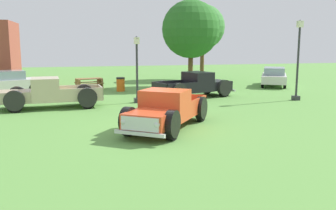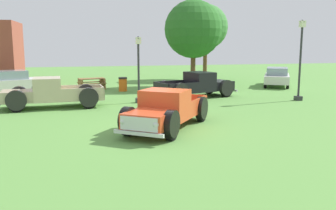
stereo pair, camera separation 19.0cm
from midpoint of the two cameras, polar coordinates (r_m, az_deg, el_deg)
The scene contains 12 objects.
ground_plane at distance 14.25m, azimuth -1.18°, elevation -3.64°, with size 80.00×80.00×0.00m, color #5B9342.
pickup_truck_foreground at distance 13.88m, azimuth -0.19°, elevation -0.94°, with size 4.34×5.05×1.52m.
pickup_truck_behind_left at distance 22.51m, azimuth 5.28°, elevation 3.07°, with size 5.32×3.32×1.54m.
pickup_truck_behind_right at distance 19.58m, azimuth -18.07°, elevation 1.69°, with size 5.16×2.28×1.54m.
sedan_distant_a at distance 26.07m, azimuth -23.36°, elevation 3.34°, with size 4.85×3.34×1.50m.
sedan_distant_b at distance 29.39m, azimuth 16.68°, elevation 4.26°, with size 3.66×4.59×1.43m.
lamp_post_near at distance 20.27m, azimuth -4.31°, elevation 5.72°, with size 0.36×0.36×3.64m.
lamp_post_far at distance 22.31m, azimuth 20.04°, elevation 6.75°, with size 0.36×0.36×4.56m.
picnic_table at distance 27.01m, azimuth -11.54°, elevation 3.49°, with size 2.07×1.83×0.78m.
trash_can at distance 25.44m, azimuth -6.78°, elevation 3.22°, with size 0.59×0.59×0.95m.
oak_tree_east at distance 33.90m, azimuth 6.00°, elevation 11.90°, with size 4.01×4.01×6.71m.
oak_tree_west at distance 27.76m, azimuth 4.16°, elevation 11.61°, with size 4.27×4.27×6.42m.
Camera 2 is at (-2.79, -13.60, 3.25)m, focal length 39.39 mm.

